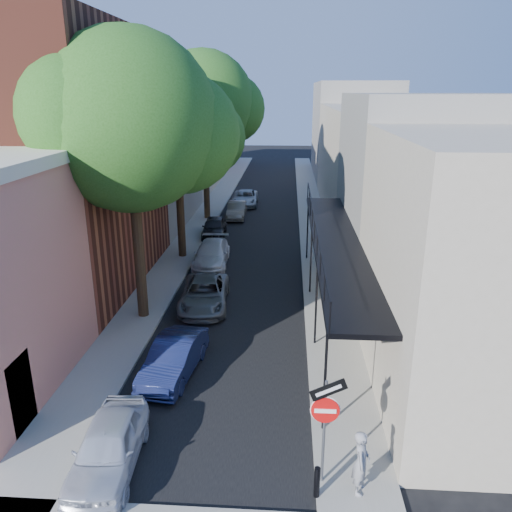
% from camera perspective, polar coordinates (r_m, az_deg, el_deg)
% --- Properties ---
extents(ground, '(160.00, 160.00, 0.00)m').
position_cam_1_polar(ground, '(12.90, -8.07, -26.82)').
color(ground, black).
rests_on(ground, ground).
extents(road_surface, '(6.00, 64.00, 0.01)m').
position_cam_1_polar(road_surface, '(39.97, 0.52, 5.20)').
color(road_surface, black).
rests_on(road_surface, ground).
extents(sidewalk_left, '(2.00, 64.00, 0.12)m').
position_cam_1_polar(sidewalk_left, '(40.38, -5.18, 5.34)').
color(sidewalk_left, gray).
rests_on(sidewalk_left, ground).
extents(sidewalk_right, '(2.00, 64.00, 0.12)m').
position_cam_1_polar(sidewalk_right, '(39.94, 6.28, 5.16)').
color(sidewalk_right, gray).
rests_on(sidewalk_right, ground).
extents(buildings_left, '(10.10, 59.10, 12.00)m').
position_cam_1_polar(buildings_left, '(39.56, -13.44, 11.83)').
color(buildings_left, '#CC7568').
rests_on(buildings_left, ground).
extents(buildings_right, '(9.80, 55.00, 10.00)m').
position_cam_1_polar(buildings_right, '(39.22, 13.98, 10.98)').
color(buildings_right, '#B6AA96').
rests_on(buildings_right, ground).
extents(sign_post, '(0.89, 0.17, 2.99)m').
position_cam_1_polar(sign_post, '(12.15, 7.93, -17.48)').
color(sign_post, '#595B60').
rests_on(sign_post, ground).
extents(bollard, '(0.14, 0.14, 0.80)m').
position_cam_1_polar(bollard, '(12.73, 6.98, -24.27)').
color(bollard, black).
rests_on(bollard, sidewalk_right).
extents(oak_near, '(7.48, 6.80, 11.42)m').
position_cam_1_polar(oak_near, '(19.95, -12.86, 14.38)').
color(oak_near, '#301F13').
rests_on(oak_near, ground).
extents(oak_mid, '(6.60, 6.00, 10.20)m').
position_cam_1_polar(oak_mid, '(27.74, -8.17, 13.94)').
color(oak_mid, '#301F13').
rests_on(oak_mid, ground).
extents(oak_far, '(7.70, 7.00, 11.90)m').
position_cam_1_polar(oak_far, '(36.56, -5.19, 16.96)').
color(oak_far, '#301F13').
rests_on(oak_far, ground).
extents(parked_car_a, '(1.75, 3.83, 1.28)m').
position_cam_1_polar(parked_car_a, '(13.89, -16.52, -20.15)').
color(parked_car_a, silver).
rests_on(parked_car_a, ground).
extents(parked_car_b, '(1.81, 3.97, 1.26)m').
position_cam_1_polar(parked_car_b, '(17.21, -9.36, -11.44)').
color(parked_car_b, '#151D44').
rests_on(parked_car_b, ground).
extents(parked_car_c, '(2.31, 4.49, 1.21)m').
position_cam_1_polar(parked_car_c, '(22.14, -5.90, -4.33)').
color(parked_car_c, slate).
rests_on(parked_car_c, ground).
extents(parked_car_d, '(1.93, 4.45, 1.27)m').
position_cam_1_polar(parked_car_d, '(27.30, -5.09, 0.21)').
color(parked_car_d, silver).
rests_on(parked_car_d, ground).
extents(parked_car_e, '(1.75, 3.82, 1.27)m').
position_cam_1_polar(parked_car_e, '(32.75, -4.80, 3.30)').
color(parked_car_e, black).
rests_on(parked_car_e, ground).
extents(parked_car_f, '(1.42, 3.79, 1.23)m').
position_cam_1_polar(parked_car_f, '(37.51, -2.23, 5.27)').
color(parked_car_f, '#6A6459').
rests_on(parked_car_f, ground).
extents(parked_car_g, '(2.12, 4.47, 1.23)m').
position_cam_1_polar(parked_car_g, '(41.80, -1.26, 6.64)').
color(parked_car_g, '#939DA6').
rests_on(parked_car_g, ground).
extents(pedestrian, '(0.50, 0.66, 1.63)m').
position_cam_1_polar(pedestrian, '(12.74, 11.92, -22.07)').
color(pedestrian, gray).
rests_on(pedestrian, sidewalk_right).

